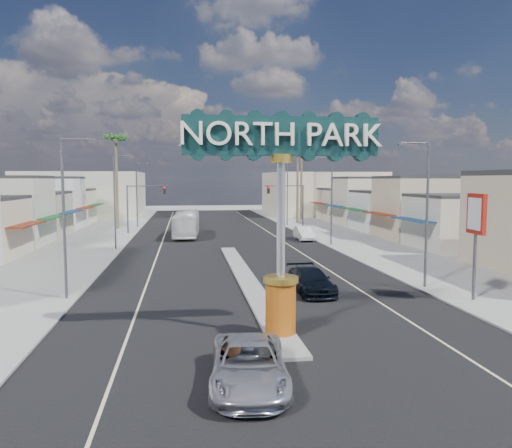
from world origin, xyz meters
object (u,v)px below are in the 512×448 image
object	(u,v)px
palm_right_mid	(298,154)
suv_left	(249,364)
streetlight_r_far	(286,191)
palm_left_far	(116,143)
car_parked_right	(304,233)
city_bus	(187,224)
gateway_sign	(281,199)
streetlight_l_far	(138,191)
streetlight_l_mid	(116,197)
traffic_signal_right	(289,198)
suv_right	(311,281)
palm_right_far	(302,145)
streetlight_r_mid	(330,196)
streetlight_l_near	(67,210)
streetlight_r_near	(425,207)
bank_pylon_sign	(476,220)
traffic_signal_left	(142,199)

from	to	relation	value
palm_right_mid	suv_left	bearing A→B (deg)	-104.28
streetlight_r_far	palm_left_far	xyz separation A→B (m)	(-23.43, -2.00, 6.43)
car_parked_right	city_bus	size ratio (longest dim) A/B	0.42
gateway_sign	streetlight_l_far	distance (m)	51.10
streetlight_l_mid	city_bus	world-z (taller)	streetlight_l_mid
palm_right_mid	streetlight_l_mid	bearing A→B (deg)	-132.03
traffic_signal_right	city_bus	xyz separation A→B (m)	(-13.05, -3.74, -2.76)
palm_right_mid	suv_right	world-z (taller)	palm_right_mid
suv_left	gateway_sign	bearing A→B (deg)	73.19
streetlight_r_far	palm_right_far	world-z (taller)	palm_right_far
streetlight_r_mid	city_bus	xyz separation A→B (m)	(-14.30, 10.26, -3.55)
traffic_signal_right	car_parked_right	world-z (taller)	traffic_signal_right
palm_left_far	suv_left	bearing A→B (deg)	-78.26
streetlight_l_near	streetlight_r_far	size ratio (longest dim) A/B	1.00
streetlight_l_near	city_bus	world-z (taller)	streetlight_l_near
traffic_signal_right	car_parked_right	xyz separation A→B (m)	(-0.18, -8.92, -3.53)
streetlight_r_near	streetlight_r_far	size ratio (longest dim) A/B	1.00
streetlight_l_mid	suv_right	bearing A→B (deg)	-55.66
palm_left_far	suv_left	size ratio (longest dim) A/B	2.47
suv_left	suv_right	size ratio (longest dim) A/B	1.06
car_parked_right	streetlight_l_near	bearing A→B (deg)	-127.49
palm_left_far	suv_right	bearing A→B (deg)	-67.86
streetlight_r_near	palm_right_far	xyz separation A→B (m)	(4.57, 52.00, 7.32)
streetlight_l_mid	bank_pylon_sign	distance (m)	32.27
streetlight_l_far	streetlight_r_mid	bearing A→B (deg)	-46.52
streetlight_r_mid	suv_right	world-z (taller)	streetlight_r_mid
traffic_signal_left	streetlight_r_far	distance (m)	21.20
streetlight_r_far	palm_right_mid	distance (m)	7.30
streetlight_r_far	suv_right	world-z (taller)	streetlight_r_far
streetlight_l_far	streetlight_r_far	bearing A→B (deg)	0.00
streetlight_r_far	palm_right_far	bearing A→B (deg)	65.45
traffic_signal_right	palm_right_mid	xyz separation A→B (m)	(3.82, 12.01, 6.33)
suv_right	gateway_sign	bearing A→B (deg)	-115.73
palm_right_mid	city_bus	size ratio (longest dim) A/B	1.11
traffic_signal_right	car_parked_right	size ratio (longest dim) A/B	1.32
streetlight_r_near	car_parked_right	xyz separation A→B (m)	(-1.43, 25.07, -4.32)
gateway_sign	traffic_signal_left	bearing A→B (deg)	102.33
streetlight_r_mid	suv_left	world-z (taller)	streetlight_r_mid
streetlight_r_near	palm_left_far	size ratio (longest dim) A/B	0.69
streetlight_l_near	city_bus	size ratio (longest dim) A/B	0.83
gateway_sign	bank_pylon_sign	distance (m)	12.55
streetlight_l_far	palm_left_far	bearing A→B (deg)	-142.08
palm_right_far	streetlight_r_mid	bearing A→B (deg)	-98.12
streetlight_l_far	gateway_sign	bearing A→B (deg)	-78.22
gateway_sign	streetlight_r_mid	distance (m)	29.91
streetlight_l_mid	streetlight_r_mid	size ratio (longest dim) A/B	1.00
gateway_sign	streetlight_r_near	size ratio (longest dim) A/B	1.02
streetlight_r_mid	palm_right_mid	bearing A→B (deg)	84.36
suv_right	streetlight_r_mid	bearing A→B (deg)	67.84
streetlight_l_far	traffic_signal_left	bearing A→B (deg)	-81.14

